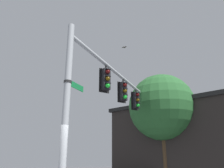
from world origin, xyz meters
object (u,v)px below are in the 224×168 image
traffic_light_nearest_pole (106,79)px  traffic_light_mid_outer (136,100)px  traffic_light_mid_inner (123,91)px  street_name_sign (72,84)px  bird_flying (124,47)px

traffic_light_nearest_pole → traffic_light_mid_outer: (-3.65, -2.58, 0.00)m
traffic_light_mid_inner → traffic_light_mid_outer: 2.24m
street_name_sign → traffic_light_mid_inner: bearing=-144.9°
street_name_sign → traffic_light_nearest_pole: bearing=-145.1°
traffic_light_mid_inner → street_name_sign: traffic_light_mid_inner is taller
traffic_light_mid_outer → street_name_sign: traffic_light_mid_outer is taller
traffic_light_nearest_pole → bird_flying: 6.02m
traffic_light_mid_inner → bird_flying: bird_flying is taller
traffic_light_mid_inner → traffic_light_mid_outer: bearing=-144.7°
traffic_light_mid_inner → bird_flying: 4.62m
traffic_light_mid_outer → bird_flying: bird_flying is taller
bird_flying → traffic_light_mid_inner: bearing=54.3°
traffic_light_mid_outer → street_name_sign: 7.27m
traffic_light_mid_inner → traffic_light_mid_outer: (-1.83, -1.29, 0.00)m
traffic_light_mid_outer → traffic_light_nearest_pole: bearing=35.3°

